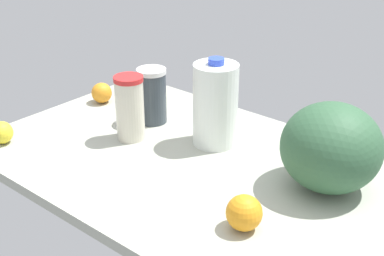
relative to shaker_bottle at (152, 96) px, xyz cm
name	(u,v)px	position (x,y,z in cm)	size (l,w,h in cm)	color
countertop	(192,165)	(-26.25, 11.78, -10.35)	(120.00, 76.00, 3.00)	#AAAD9D
shaker_bottle	(152,96)	(0.00, 0.00, 0.00)	(9.23, 9.23, 17.63)	#323C44
watermelon	(331,147)	(-61.01, 0.19, 2.33)	(25.02, 25.02, 22.37)	#335E3D
tumbler_cup	(130,108)	(-3.25, 12.71, 0.94)	(8.61, 8.61, 19.51)	beige
milk_jug	(215,104)	(-24.29, -0.93, 3.35)	(12.90, 12.90, 25.96)	white
orange_by_jug	(102,93)	(24.28, -0.03, -5.34)	(7.02, 7.02, 7.02)	orange
orange_beside_bowl	(145,91)	(13.21, -10.17, -4.75)	(8.21, 8.21, 8.21)	orange
orange_loose	(244,213)	(-55.07, 28.17, -4.72)	(8.27, 8.27, 8.27)	orange
lemon_far_back	(2,133)	(23.31, 39.32, -5.53)	(6.65, 6.65, 6.65)	yellow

